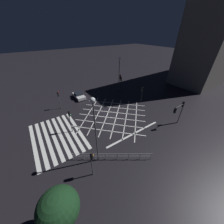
{
  "coord_description": "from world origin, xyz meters",
  "views": [
    {
      "loc": [
        16.08,
        -10.85,
        13.59
      ],
      "look_at": [
        0.0,
        0.0,
        0.64
      ],
      "focal_mm": 20.0,
      "sensor_mm": 36.0,
      "label": 1
    }
  ],
  "objects_px": {
    "traffic_light_nw_cross": "(121,81)",
    "street_tree_near": "(59,208)",
    "traffic_light_se_cross": "(92,159)",
    "traffic_light_nw_main": "(120,80)",
    "traffic_light_sw_cross": "(59,96)",
    "traffic_light_median_south": "(70,117)",
    "street_lamp_west": "(95,122)",
    "traffic_light_ne_main": "(182,108)",
    "waiting_car": "(79,95)",
    "traffic_light_median_north": "(142,91)",
    "traffic_light_ne_cross": "(178,111)",
    "street_lamp_east": "(119,69)"
  },
  "relations": [
    {
      "from": "traffic_light_sw_cross",
      "to": "street_lamp_east",
      "type": "relative_size",
      "value": 0.46
    },
    {
      "from": "traffic_light_median_north",
      "to": "traffic_light_nw_cross",
      "type": "bearing_deg",
      "value": -91.7
    },
    {
      "from": "traffic_light_ne_main",
      "to": "traffic_light_ne_cross",
      "type": "xyz_separation_m",
      "value": [
        0.05,
        -1.16,
        -0.14
      ]
    },
    {
      "from": "street_tree_near",
      "to": "waiting_car",
      "type": "xyz_separation_m",
      "value": [
        -21.59,
        9.36,
        -3.31
      ]
    },
    {
      "from": "traffic_light_ne_main",
      "to": "traffic_light_se_cross",
      "type": "xyz_separation_m",
      "value": [
        0.22,
        -16.2,
        -0.39
      ]
    },
    {
      "from": "traffic_light_sw_cross",
      "to": "traffic_light_median_south",
      "type": "height_order",
      "value": "traffic_light_median_south"
    },
    {
      "from": "traffic_light_median_south",
      "to": "street_tree_near",
      "type": "xyz_separation_m",
      "value": [
        11.19,
        -4.19,
        1.15
      ]
    },
    {
      "from": "traffic_light_ne_main",
      "to": "street_tree_near",
      "type": "height_order",
      "value": "street_tree_near"
    },
    {
      "from": "traffic_light_ne_main",
      "to": "waiting_car",
      "type": "distance_m",
      "value": 21.33
    },
    {
      "from": "traffic_light_nw_cross",
      "to": "waiting_car",
      "type": "bearing_deg",
      "value": -11.26
    },
    {
      "from": "traffic_light_ne_cross",
      "to": "street_lamp_west",
      "type": "xyz_separation_m",
      "value": [
        -1.14,
        -13.73,
        3.05
      ]
    },
    {
      "from": "traffic_light_nw_cross",
      "to": "traffic_light_ne_cross",
      "type": "relative_size",
      "value": 0.93
    },
    {
      "from": "traffic_light_se_cross",
      "to": "street_lamp_west",
      "type": "bearing_deg",
      "value": 45.34
    },
    {
      "from": "street_lamp_east",
      "to": "waiting_car",
      "type": "distance_m",
      "value": 11.49
    },
    {
      "from": "traffic_light_nw_cross",
      "to": "street_tree_near",
      "type": "distance_m",
      "value": 27.98
    },
    {
      "from": "traffic_light_nw_main",
      "to": "street_tree_near",
      "type": "xyz_separation_m",
      "value": [
        19.65,
        -19.89,
        0.96
      ]
    },
    {
      "from": "street_lamp_east",
      "to": "street_lamp_west",
      "type": "height_order",
      "value": "street_lamp_west"
    },
    {
      "from": "traffic_light_nw_main",
      "to": "street_lamp_west",
      "type": "relative_size",
      "value": 0.48
    },
    {
      "from": "street_lamp_west",
      "to": "street_tree_near",
      "type": "relative_size",
      "value": 1.63
    },
    {
      "from": "traffic_light_median_north",
      "to": "traffic_light_nw_main",
      "type": "bearing_deg",
      "value": -90.35
    },
    {
      "from": "traffic_light_nw_cross",
      "to": "street_lamp_west",
      "type": "height_order",
      "value": "street_lamp_west"
    },
    {
      "from": "traffic_light_median_north",
      "to": "waiting_car",
      "type": "bearing_deg",
      "value": -42.57
    },
    {
      "from": "traffic_light_median_north",
      "to": "traffic_light_se_cross",
      "type": "bearing_deg",
      "value": 29.07
    },
    {
      "from": "traffic_light_se_cross",
      "to": "traffic_light_nw_main",
      "type": "relative_size",
      "value": 0.88
    },
    {
      "from": "traffic_light_nw_main",
      "to": "waiting_car",
      "type": "xyz_separation_m",
      "value": [
        -1.94,
        -10.53,
        -2.34
      ]
    },
    {
      "from": "traffic_light_se_cross",
      "to": "street_lamp_east",
      "type": "distance_m",
      "value": 23.16
    },
    {
      "from": "traffic_light_ne_main",
      "to": "street_lamp_east",
      "type": "xyz_separation_m",
      "value": [
        -16.46,
        -0.41,
        2.65
      ]
    },
    {
      "from": "traffic_light_median_north",
      "to": "traffic_light_nw_main",
      "type": "relative_size",
      "value": 0.87
    },
    {
      "from": "traffic_light_ne_cross",
      "to": "traffic_light_nw_main",
      "type": "bearing_deg",
      "value": -93.94
    },
    {
      "from": "traffic_light_se_cross",
      "to": "waiting_car",
      "type": "bearing_deg",
      "value": 73.13
    },
    {
      "from": "traffic_light_ne_main",
      "to": "traffic_light_sw_cross",
      "type": "xyz_separation_m",
      "value": [
        -15.99,
        -15.3,
        -0.33
      ]
    },
    {
      "from": "traffic_light_se_cross",
      "to": "street_lamp_east",
      "type": "height_order",
      "value": "street_lamp_east"
    },
    {
      "from": "traffic_light_sw_cross",
      "to": "traffic_light_nw_main",
      "type": "distance_m",
      "value": 15.29
    },
    {
      "from": "traffic_light_nw_cross",
      "to": "traffic_light_nw_main",
      "type": "relative_size",
      "value": 0.87
    },
    {
      "from": "street_lamp_east",
      "to": "street_tree_near",
      "type": "distance_m",
      "value": 27.76
    },
    {
      "from": "traffic_light_sw_cross",
      "to": "street_lamp_west",
      "type": "relative_size",
      "value": 0.43
    },
    {
      "from": "traffic_light_sw_cross",
      "to": "waiting_car",
      "type": "xyz_separation_m",
      "value": [
        -2.38,
        4.75,
        -2.06
      ]
    },
    {
      "from": "traffic_light_sw_cross",
      "to": "street_lamp_west",
      "type": "distance_m",
      "value": 15.25
    },
    {
      "from": "traffic_light_se_cross",
      "to": "traffic_light_nw_main",
      "type": "distance_m",
      "value": 23.22
    },
    {
      "from": "traffic_light_nw_main",
      "to": "traffic_light_nw_cross",
      "type": "bearing_deg",
      "value": 41.97
    },
    {
      "from": "traffic_light_median_north",
      "to": "street_lamp_east",
      "type": "xyz_separation_m",
      "value": [
        -7.71,
        -0.34,
        3.06
      ]
    },
    {
      "from": "traffic_light_sw_cross",
      "to": "street_lamp_west",
      "type": "xyz_separation_m",
      "value": [
        14.9,
        0.41,
        3.24
      ]
    },
    {
      "from": "traffic_light_nw_cross",
      "to": "waiting_car",
      "type": "xyz_separation_m",
      "value": [
        -2.13,
        -10.71,
        -1.97
      ]
    },
    {
      "from": "traffic_light_sw_cross",
      "to": "street_lamp_east",
      "type": "bearing_deg",
      "value": 1.79
    },
    {
      "from": "traffic_light_nw_main",
      "to": "waiting_car",
      "type": "distance_m",
      "value": 10.96
    },
    {
      "from": "traffic_light_nw_cross",
      "to": "traffic_light_ne_cross",
      "type": "xyz_separation_m",
      "value": [
        16.29,
        -1.31,
        0.28
      ]
    },
    {
      "from": "waiting_car",
      "to": "traffic_light_se_cross",
      "type": "bearing_deg",
      "value": -16.87
    },
    {
      "from": "traffic_light_median_north",
      "to": "traffic_light_ne_main",
      "type": "bearing_deg",
      "value": 90.48
    },
    {
      "from": "traffic_light_ne_cross",
      "to": "street_tree_near",
      "type": "height_order",
      "value": "street_tree_near"
    },
    {
      "from": "street_tree_near",
      "to": "waiting_car",
      "type": "height_order",
      "value": "street_tree_near"
    }
  ]
}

